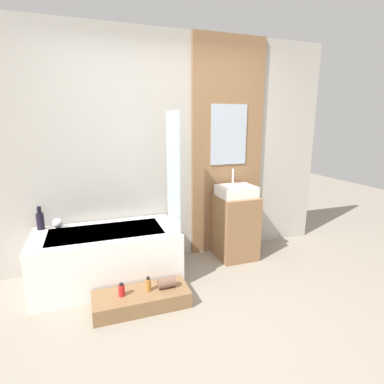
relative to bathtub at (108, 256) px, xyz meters
The scene contains 13 objects.
ground_plane 1.39m from the bathtub, 58.53° to the right, with size 12.00×12.00×0.00m, color gray.
wall_tiled_back 1.31m from the bathtub, 30.14° to the left, with size 4.20×0.06×2.60m, color #B7B2A8.
wall_wood_accent 1.87m from the bathtub, 13.49° to the left, with size 0.93×0.04×2.60m.
bathtub is the anchor object (origin of this frame).
glass_shower_screen 1.11m from the bathtub, ahead, with size 0.01×0.46×1.18m, color silver.
wooden_step_bench 0.65m from the bathtub, 66.57° to the right, with size 0.85×0.35×0.14m, color olive.
vanity_cabinet 1.52m from the bathtub, ahead, with size 0.45×0.48×0.77m, color #8E6642.
sink 1.61m from the bathtub, ahead, with size 0.42×0.35×0.32m.
vase_tall_dark 0.78m from the bathtub, 156.04° to the left, with size 0.07×0.07×0.24m.
vase_round_light 0.62m from the bathtub, 150.54° to the left, with size 0.11×0.11×0.11m, color white.
bottle_soap_primary 0.57m from the bathtub, 82.56° to the right, with size 0.06×0.06×0.12m.
bottle_soap_secondary 0.64m from the bathtub, 61.32° to the right, with size 0.05×0.05×0.14m.
towel_roll 0.74m from the bathtub, 49.64° to the right, with size 0.09×0.09×0.16m, color brown.
Camera 1 is at (-0.84, -1.81, 1.62)m, focal length 28.00 mm.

